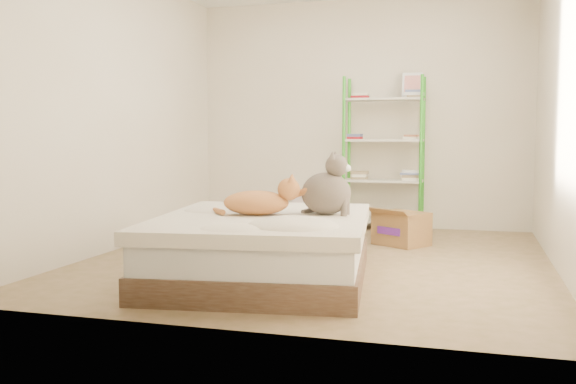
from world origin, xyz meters
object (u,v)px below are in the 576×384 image
(bed, at_px, (264,248))
(shelf_unit, at_px, (384,153))
(grey_cat, at_px, (326,184))
(cardboard_box, at_px, (401,228))
(orange_cat, at_px, (256,200))
(white_bin, at_px, (309,209))

(bed, height_order, shelf_unit, shelf_unit)
(grey_cat, distance_m, cardboard_box, 1.72)
(cardboard_box, bearing_deg, bed, -80.76)
(orange_cat, relative_size, grey_cat, 1.26)
(orange_cat, bearing_deg, white_bin, 84.15)
(white_bin, bearing_deg, cardboard_box, -39.44)
(grey_cat, xyz_separation_m, white_bin, (-0.77, 2.55, -0.49))
(orange_cat, distance_m, white_bin, 2.76)
(bed, bearing_deg, cardboard_box, 58.06)
(bed, distance_m, orange_cat, 0.35)
(bed, xyz_separation_m, white_bin, (-0.35, 2.73, -0.03))
(bed, xyz_separation_m, orange_cat, (-0.06, 0.01, 0.35))
(bed, height_order, white_bin, bed)
(shelf_unit, bearing_deg, orange_cat, -101.72)
(cardboard_box, bearing_deg, orange_cat, -82.44)
(grey_cat, bearing_deg, shelf_unit, -1.39)
(bed, relative_size, cardboard_box, 3.28)
(shelf_unit, height_order, cardboard_box, shelf_unit)
(grey_cat, bearing_deg, bed, 113.74)
(bed, bearing_deg, shelf_unit, 72.19)
(bed, height_order, grey_cat, grey_cat)
(cardboard_box, height_order, white_bin, white_bin)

